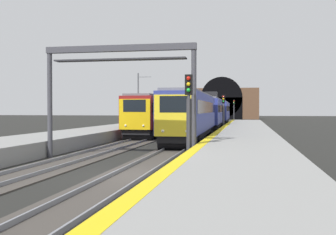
{
  "coord_description": "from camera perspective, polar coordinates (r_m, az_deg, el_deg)",
  "views": [
    {
      "loc": [
        -16.4,
        -4.72,
        2.8
      ],
      "look_at": [
        12.9,
        0.97,
        2.2
      ],
      "focal_mm": 43.7,
      "sensor_mm": 36.0,
      "label": 1
    }
  ],
  "objects": [
    {
      "name": "railway_signal_mid",
      "position": [
        51.98,
        7.73,
        1.16
      ],
      "size": [
        0.39,
        0.38,
        4.6
      ],
      "rotation": [
        0.0,
        0.0,
        3.14
      ],
      "color": "#4C4C54",
      "rests_on": "ground_plane"
    },
    {
      "name": "railway_signal_far",
      "position": [
        94.22,
        9.19,
        1.28
      ],
      "size": [
        0.39,
        0.38,
        4.96
      ],
      "rotation": [
        0.0,
        0.0,
        3.14
      ],
      "color": "#38383D",
      "rests_on": "ground_plane"
    },
    {
      "name": "catenary_mast_near",
      "position": [
        63.67,
        -4.16,
        2.52
      ],
      "size": [
        0.22,
        2.2,
        8.41
      ],
      "color": "#595B60",
      "rests_on": "ground_plane"
    },
    {
      "name": "overhead_signal_gantry",
      "position": [
        23.04,
        -6.82,
        6.28
      ],
      "size": [
        0.7,
        8.66,
        6.37
      ],
      "color": "#3F3F47",
      "rests_on": "ground_plane"
    },
    {
      "name": "railway_signal_near",
      "position": [
        20.98,
        2.91,
        1.16
      ],
      "size": [
        0.39,
        0.38,
        4.58
      ],
      "rotation": [
        0.0,
        0.0,
        3.14
      ],
      "color": "#38383D",
      "rests_on": "ground_plane"
    },
    {
      "name": "platform_right",
      "position": [
        16.57,
        10.27,
        -6.93
      ],
      "size": [
        112.0,
        4.85,
        0.95
      ],
      "primitive_type": "cube",
      "color": "gray",
      "rests_on": "ground_plane"
    },
    {
      "name": "ground_plane",
      "position": [
        17.29,
        -5.05,
        -8.17
      ],
      "size": [
        320.0,
        320.0,
        0.0
      ],
      "primitive_type": "plane",
      "color": "black"
    },
    {
      "name": "train_adjacent_platform",
      "position": [
        66.11,
        2.89,
        0.81
      ],
      "size": [
        63.34,
        3.28,
        5.08
      ],
      "rotation": [
        0.0,
        0.0,
        3.12
      ],
      "color": "maroon",
      "rests_on": "ground_plane"
    },
    {
      "name": "platform_right_edge_strip",
      "position": [
        16.67,
        2.74,
        -5.19
      ],
      "size": [
        112.0,
        0.5,
        0.01
      ],
      "primitive_type": "cube",
      "color": "yellow",
      "rests_on": "platform_right"
    },
    {
      "name": "track_adjacent_line",
      "position": [
        19.06,
        -18.53,
        -7.23
      ],
      "size": [
        160.0,
        2.99,
        0.21
      ],
      "color": "#423D38",
      "rests_on": "ground_plane"
    },
    {
      "name": "train_main_approaching",
      "position": [
        54.13,
        5.98,
        0.74
      ],
      "size": [
        56.45,
        3.13,
        5.12
      ],
      "rotation": [
        0.0,
        0.0,
        3.16
      ],
      "color": "navy",
      "rests_on": "ground_plane"
    },
    {
      "name": "tunnel_portal",
      "position": [
        115.66,
        7.51,
        1.95
      ],
      "size": [
        2.22,
        20.48,
        11.84
      ],
      "color": "brown",
      "rests_on": "ground_plane"
    },
    {
      "name": "track_main_line",
      "position": [
        17.29,
        -5.05,
        -8.03
      ],
      "size": [
        160.0,
        2.73,
        0.21
      ],
      "color": "#423D38",
      "rests_on": "ground_plane"
    }
  ]
}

